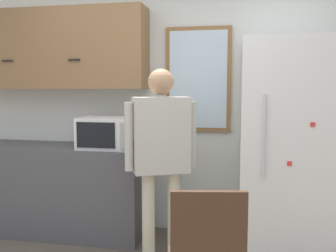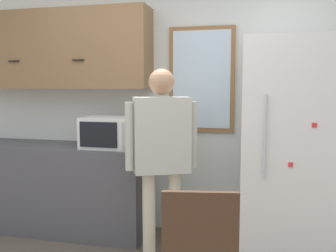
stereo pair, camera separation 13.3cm
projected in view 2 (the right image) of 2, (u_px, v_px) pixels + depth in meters
The scene contains 7 objects.
back_wall at pixel (169, 101), 3.86m from camera, with size 6.00×0.06×2.70m.
counter at pixel (52, 187), 3.91m from camera, with size 2.05×0.60×0.90m.
upper_cabinets at pixel (54, 50), 3.89m from camera, with size 2.05×0.36×0.80m.
microwave at pixel (112, 132), 3.64m from camera, with size 0.53×0.42×0.30m.
person at pixel (162, 145), 3.15m from camera, with size 0.57×0.39×1.64m.
refrigerator at pixel (290, 149), 3.25m from camera, with size 0.81×0.72×1.90m.
window at pixel (202, 80), 3.71m from camera, with size 0.65×0.05×1.04m.
Camera 2 is at (0.91, -1.93, 1.49)m, focal length 40.00 mm.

